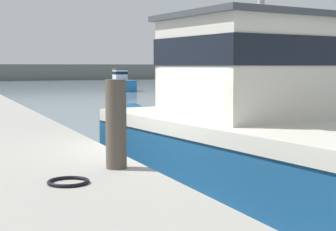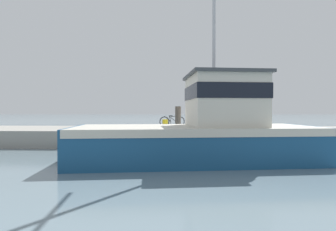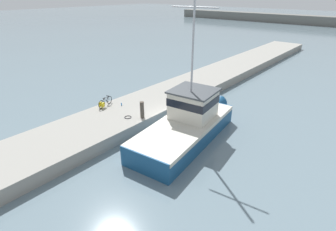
{
  "view_description": "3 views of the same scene",
  "coord_description": "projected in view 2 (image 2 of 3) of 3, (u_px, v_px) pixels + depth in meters",
  "views": [
    {
      "loc": [
        -3.96,
        -9.04,
        2.52
      ],
      "look_at": [
        -0.88,
        -2.02,
        1.78
      ],
      "focal_mm": 55.0,
      "sensor_mm": 36.0,
      "label": 1
    },
    {
      "loc": [
        12.82,
        -1.64,
        2.05
      ],
      "look_at": [
        0.48,
        -2.13,
        1.85
      ],
      "focal_mm": 28.0,
      "sensor_mm": 36.0,
      "label": 2
    },
    {
      "loc": [
        11.98,
        -14.55,
        10.05
      ],
      "look_at": [
        -0.45,
        0.13,
        0.85
      ],
      "focal_mm": 28.0,
      "sensor_mm": 36.0,
      "label": 3
    }
  ],
  "objects": [
    {
      "name": "dock_pier",
      "position": [
        204.0,
        136.0,
        16.49
      ],
      "size": [
        5.25,
        80.0,
        0.97
      ],
      "primitive_type": "cube",
      "color": "gray",
      "rests_on": "ground_plane"
    },
    {
      "name": "fishing_boat_main",
      "position": [
        207.0,
        130.0,
        10.78
      ],
      "size": [
        4.82,
        11.72,
        10.96
      ],
      "rotation": [
        0.0,
        0.0,
        0.13
      ],
      "color": "navy",
      "rests_on": "ground_plane"
    },
    {
      "name": "mooring_post",
      "position": [
        178.0,
        119.0,
        14.4
      ],
      "size": [
        0.32,
        0.32,
        1.35
      ],
      "primitive_type": "cylinder",
      "color": "#51473D",
      "rests_on": "dock_pier"
    },
    {
      "name": "water_bottle_on_curb",
      "position": [
        186.0,
        126.0,
        17.52
      ],
      "size": [
        0.08,
        0.08,
        0.25
      ],
      "primitive_type": "cylinder",
      "color": "blue",
      "rests_on": "dock_pier"
    },
    {
      "name": "bicycle_touring",
      "position": [
        170.0,
        121.0,
        18.49
      ],
      "size": [
        0.71,
        1.78,
        0.79
      ],
      "rotation": [
        0.0,
        0.0,
        0.26
      ],
      "color": "black",
      "rests_on": "dock_pier"
    },
    {
      "name": "ground_plane",
      "position": [
        212.0,
        153.0,
        12.78
      ],
      "size": [
        320.0,
        320.0,
        0.0
      ],
      "primitive_type": "plane",
      "color": "slate"
    },
    {
      "name": "hose_coil",
      "position": [
        166.0,
        129.0,
        15.33
      ],
      "size": [
        0.56,
        0.56,
        0.05
      ],
      "primitive_type": "torus",
      "color": "black",
      "rests_on": "dock_pier"
    }
  ]
}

